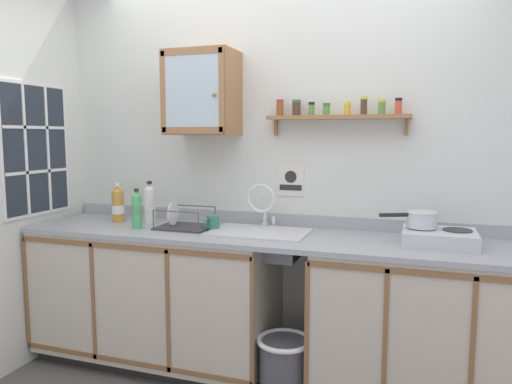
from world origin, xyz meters
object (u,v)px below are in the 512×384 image
Objects in this scene: dish_rack at (184,225)px; bottle_soda_green_1 at (137,210)px; trash_bin at (284,368)px; mug at (213,223)px; bottle_juice_amber_0 at (118,205)px; hot_plate_stove at (439,237)px; sink at (260,237)px; saucepan at (421,219)px; bottle_opaque_white_2 at (150,204)px; warning_sign at (291,181)px; wall_cabinet at (202,93)px.

bottle_soda_green_1 is at bearing -159.16° from dish_rack.
mug is at bearing 157.61° from trash_bin.
hot_plate_stove is at bearing -0.99° from bottle_juice_amber_0.
sink reaches higher than saucepan.
bottle_opaque_white_2 is 0.97m from warning_sign.
bottle_soda_green_1 is at bearing -32.09° from bottle_juice_amber_0.
warning_sign is at bearing 24.29° from dish_rack.
bottle_juice_amber_0 is 0.74m from mug.
bottle_opaque_white_2 is at bearing 163.87° from dish_rack.
sink is at bearing 4.07° from mug.
hot_plate_stove reaches higher than trash_bin.
bottle_opaque_white_2 is at bearing 8.14° from bottle_juice_amber_0.
dish_rack reaches higher than mug.
bottle_juice_amber_0 is (-1.04, 0.04, 0.15)m from sink.
dish_rack is at bearing -16.13° from bottle_opaque_white_2.
bottle_opaque_white_2 reaches higher than mug.
hot_plate_stove is 1.44× the size of bottle_juice_amber_0.
mug is at bearing -145.71° from warning_sign.
trash_bin is at bearing -16.87° from dish_rack.
bottle_juice_amber_0 is 0.79× the size of dish_rack.
dish_rack reaches higher than hot_plate_stove.
sink is 2.95× the size of warning_sign.
bottle_opaque_white_2 reaches higher than saucepan.
warning_sign is at bearing 65.26° from sink.
wall_cabinet is (-1.47, 0.12, 0.83)m from hot_plate_stove.
bottle_juice_amber_0 is at bearing 177.99° from sink.
sink is at bearing -178.60° from saucepan.
warning_sign is at bearing 15.03° from wall_cabinet.
warning_sign reaches higher than sink.
dish_rack is at bearing 20.84° from bottle_soda_green_1.
wall_cabinet is (0.61, 0.08, 0.75)m from bottle_juice_amber_0.
bottle_soda_green_1 is (-0.79, -0.12, 0.15)m from sink.
saucepan is at bearing 20.44° from trash_bin.
hot_plate_stove is 1.55m from dish_rack.
bottle_opaque_white_2 is at bearing 175.08° from sink.
sink reaches higher than trash_bin.
mug is (0.49, 0.10, -0.07)m from bottle_soda_green_1.
sink is 0.81m from bottle_soda_green_1.
bottle_juice_amber_0 is 1.04× the size of bottle_soda_green_1.
sink is 1.54× the size of hot_plate_stove.
hot_plate_stove is at bearing 0.63° from dish_rack.
sink reaches higher than hot_plate_stove.
wall_cabinet is 0.81m from warning_sign.
saucepan is (0.94, 0.02, 0.16)m from sink.
bottle_juice_amber_0 is 1.55m from trash_bin.
dish_rack is 0.91× the size of trash_bin.
bottle_juice_amber_0 is (-1.98, 0.01, -0.02)m from saucepan.
hot_plate_stove is 1.83m from bottle_soda_green_1.
saucepan is at bearing -17.00° from warning_sign.
saucepan is 1.46m from dish_rack.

